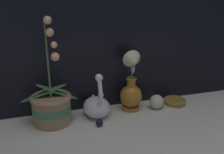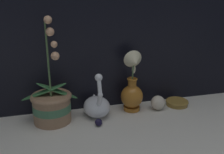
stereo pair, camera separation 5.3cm
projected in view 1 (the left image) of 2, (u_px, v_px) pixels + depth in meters
ground_plane at (129, 130)px, 1.11m from camera, size 2.80×2.80×0.00m
orchid_potted_plant at (52, 105)px, 1.15m from camera, size 0.25×0.18×0.47m
swan_figurine at (96, 105)px, 1.22m from camera, size 0.12×0.19×0.23m
blue_vase at (131, 89)px, 1.26m from camera, size 0.11×0.11×0.30m
glass_sphere at (157, 102)px, 1.30m from camera, size 0.07×0.07×0.07m
amber_dish at (175, 101)px, 1.36m from camera, size 0.12×0.12×0.03m
glass_bauble at (99, 123)px, 1.14m from camera, size 0.03×0.03×0.03m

